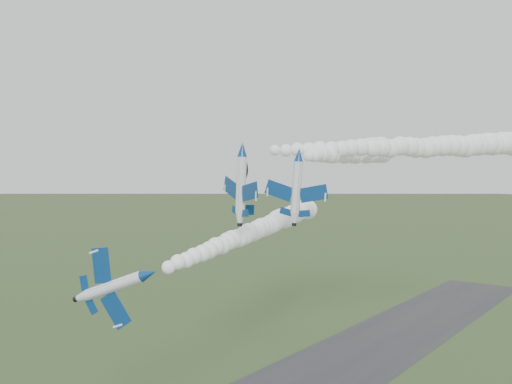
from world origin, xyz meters
TOP-DOWN VIEW (x-y plane):
  - jet_lead at (4.27, -3.90)m, footprint 5.75×12.28m
  - smoke_trail_jet_lead at (-8.63, 36.32)m, footprint 30.24×75.45m
  - jet_pair_left at (-0.99, 21.10)m, footprint 11.48×13.16m
  - smoke_trail_jet_pair_left at (13.24, 57.65)m, footprint 33.24×67.62m
  - jet_pair_right at (9.23, 22.23)m, footprint 10.19×11.93m
  - smoke_trail_jet_pair_right at (1.76, 54.67)m, footprint 21.02×61.33m

SIDE VIEW (x-z plane):
  - jet_lead at x=4.27m, z-range 23.13..32.91m
  - smoke_trail_jet_lead at x=-8.63m, z-range 27.10..31.97m
  - jet_pair_right at x=9.23m, z-range 41.63..44.63m
  - jet_pair_left at x=-0.99m, z-range 42.42..45.87m
  - smoke_trail_jet_pair_right at x=1.76m, z-range 41.52..47.46m
  - smoke_trail_jet_pair_left at x=13.24m, z-range 42.70..48.00m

